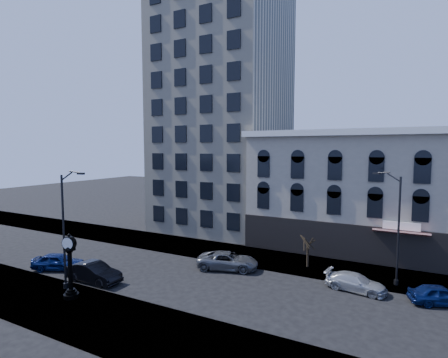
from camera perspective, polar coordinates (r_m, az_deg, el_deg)
The scene contains 14 objects.
ground at distance 30.21m, azimuth -7.19°, elevation -15.74°, with size 160.00×160.00×0.00m, color black.
sidewalk_far at distance 36.67m, azimuth 0.16°, elevation -11.84°, with size 160.00×6.00×0.12m, color gray.
sidewalk_near at distance 24.62m, azimuth -18.70°, elevation -20.82°, with size 160.00×6.00×0.12m, color gray.
cream_tower at distance 48.36m, azimuth -0.27°, elevation 15.29°, with size 15.90×15.40×42.50m.
victorian_row at distance 39.48m, azimuth 21.40°, elevation -2.16°, with size 22.60×11.19×12.50m.
street_clock at distance 27.63m, azimuth -23.81°, elevation -13.29°, with size 1.05×1.05×4.61m.
street_lamp_near at distance 28.05m, azimuth -23.98°, elevation -2.96°, with size 2.36×0.47×9.12m.
street_lamp_far at distance 30.04m, azimuth 25.63°, elevation -2.82°, with size 2.20×1.07×8.92m.
bare_tree_far at distance 32.36m, azimuth 13.55°, elevation -9.34°, with size 2.03×2.03×3.49m.
car_near_a at distance 34.83m, azimuth -25.46°, elevation -12.07°, with size 1.75×4.35×1.48m, color #0C194C.
car_near_b at distance 30.74m, azimuth -20.46°, elevation -14.10°, with size 1.66×4.76×1.57m, color black.
car_far_a at distance 31.79m, azimuth 0.61°, elevation -13.20°, with size 2.49×5.39×1.50m, color #595B60.
car_far_b at distance 29.09m, azimuth 20.69°, elevation -15.52°, with size 1.80×4.42×1.28m, color #A5A8AD.
car_far_c at distance 29.20m, azimuth 31.82°, elevation -15.79°, with size 1.61×4.01×1.37m, color #0C194C.
Camera 1 is at (16.32, -23.08, 10.67)m, focal length 28.00 mm.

